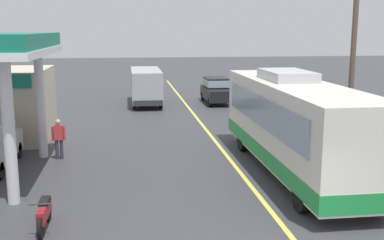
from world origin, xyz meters
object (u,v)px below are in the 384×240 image
Objects in this scene: pedestrian_near_pump at (59,137)px; car_trailing_behind_bus at (216,89)px; motorcycle_parked_forecourt at (44,213)px; minibus_opposing_lane at (146,83)px; coach_bus_main at (294,126)px.

car_trailing_behind_bus reaches higher than pedestrian_near_pump.
pedestrian_near_pump is 16.57m from car_trailing_behind_bus.
motorcycle_parked_forecourt is at bearing -112.32° from car_trailing_behind_bus.
minibus_opposing_lane is 3.41× the size of motorcycle_parked_forecourt.
motorcycle_parked_forecourt is 1.08× the size of pedestrian_near_pump.
car_trailing_behind_bus is at bearing 56.61° from pedestrian_near_pump.
coach_bus_main is 2.63× the size of car_trailing_behind_bus.
motorcycle_parked_forecourt is (-3.58, -21.05, -1.03)m from minibus_opposing_lane.
motorcycle_parked_forecourt is 0.43× the size of car_trailing_behind_bus.
minibus_opposing_lane is 21.38m from motorcycle_parked_forecourt.
minibus_opposing_lane is at bearing 80.35° from motorcycle_parked_forecourt.
coach_bus_main is 9.38m from motorcycle_parked_forecourt.
minibus_opposing_lane is at bearing 178.25° from car_trailing_behind_bus.
pedestrian_near_pump reaches higher than motorcycle_parked_forecourt.
car_trailing_behind_bus is (5.00, -0.15, -0.46)m from minibus_opposing_lane.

